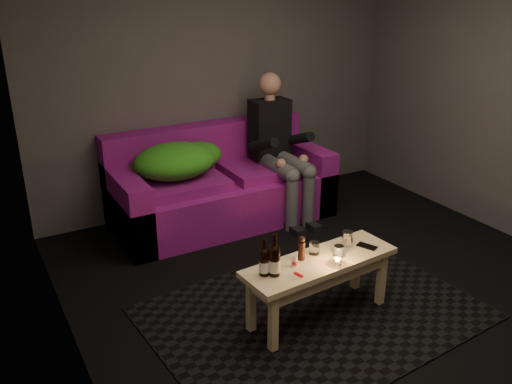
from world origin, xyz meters
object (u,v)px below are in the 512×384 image
at_px(coffee_table, 320,270).
at_px(beer_bottle_b, 275,260).
at_px(steel_cup, 347,238).
at_px(sofa, 220,188).
at_px(person, 278,145).
at_px(beer_bottle_a, 264,262).

xyz_separation_m(coffee_table, beer_bottle_b, (-0.39, -0.02, 0.20)).
bearing_deg(coffee_table, beer_bottle_b, -176.54).
bearing_deg(steel_cup, beer_bottle_b, -171.58).
xyz_separation_m(beer_bottle_b, steel_cup, (0.69, 0.10, -0.06)).
distance_m(sofa, steel_cup, 1.85).
bearing_deg(coffee_table, sofa, 85.73).
height_order(person, beer_bottle_a, person).
distance_m(coffee_table, beer_bottle_b, 0.44).
relative_size(coffee_table, steel_cup, 10.61).
height_order(person, coffee_table, person).
bearing_deg(beer_bottle_b, sofa, 74.59).
bearing_deg(beer_bottle_b, steel_cup, 8.42).
distance_m(beer_bottle_a, steel_cup, 0.75).
distance_m(coffee_table, beer_bottle_a, 0.48).
relative_size(sofa, beer_bottle_b, 7.17).
distance_m(sofa, beer_bottle_b, 2.02).
relative_size(sofa, coffee_table, 1.82).
distance_m(sofa, coffee_table, 1.92).
bearing_deg(beer_bottle_b, person, 57.73).
relative_size(sofa, beer_bottle_a, 8.06).
bearing_deg(steel_cup, person, 75.66).
distance_m(person, beer_bottle_a, 2.09).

